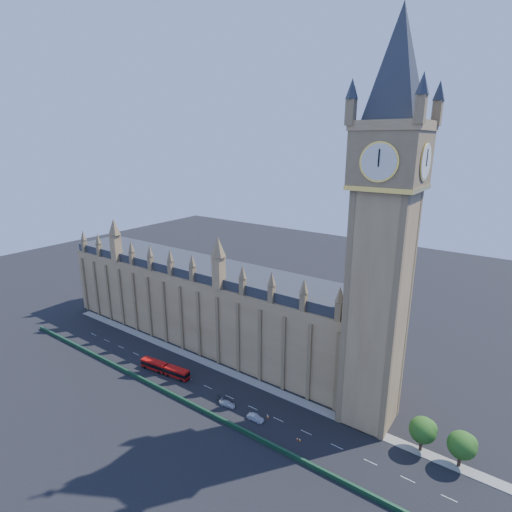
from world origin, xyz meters
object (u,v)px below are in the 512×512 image
Objects in this scene: car_grey at (224,399)px; car_white at (227,404)px; car_silver at (255,418)px; red_bus at (165,369)px.

car_white is at bearing -116.56° from car_grey.
car_white is (2.17, -0.98, 0.01)m from car_grey.
car_grey is 0.84× the size of car_white.
car_silver is at bearing -99.99° from car_white.
car_silver reaches higher than car_grey.
car_silver is at bearing -8.63° from red_bus.
red_bus reaches higher than car_white.
red_bus is 23.29m from car_grey.
red_bus is 3.87× the size of car_white.
red_bus is at bearing 79.67° from car_white.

